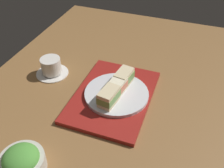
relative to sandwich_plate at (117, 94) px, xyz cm
name	(u,v)px	position (x,y,z in cm)	size (l,w,h in cm)	color
ground_plane	(111,95)	(2.41, 3.11, -3.78)	(140.00, 100.00, 3.00)	brown
serving_tray	(113,96)	(-0.05, 1.30, -1.47)	(37.89, 26.98, 1.63)	maroon
sandwich_plate	(117,94)	(0.00, 0.00, 0.00)	(23.26, 23.26, 1.30)	silver
sandwich_near	(109,97)	(-5.94, 0.75, 3.44)	(8.85, 6.27, 5.58)	beige
sandwich_middle	(117,87)	(0.00, 0.00, 3.20)	(9.04, 6.29, 5.10)	#EFE5C1
sandwich_far	(124,77)	(5.94, -0.75, 3.35)	(8.78, 6.35, 5.40)	beige
salad_bowl	(22,162)	(-36.25, 14.67, 1.12)	(12.61, 12.61, 7.54)	beige
coffee_cup	(51,67)	(5.35, 29.97, 0.99)	(13.15, 13.15, 7.23)	silver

